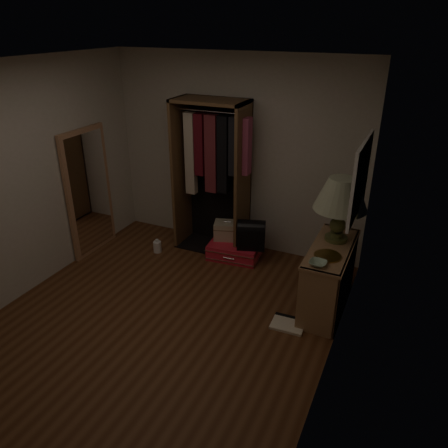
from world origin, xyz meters
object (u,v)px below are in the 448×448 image
at_px(open_wardrobe, 214,165).
at_px(floor_mirror, 89,192).
at_px(black_bag, 251,234).
at_px(white_jug, 157,247).
at_px(console_bookshelf, 329,274).
at_px(train_case, 227,230).
at_px(pink_suitcase, 235,250).
at_px(table_lamp, 341,195).

xyz_separation_m(open_wardrobe, floor_mirror, (-1.48, -0.77, -0.36)).
relative_size(black_bag, white_jug, 2.14).
bearing_deg(floor_mirror, console_bookshelf, 0.79).
xyz_separation_m(open_wardrobe, train_case, (0.24, -0.09, -0.88)).
bearing_deg(pink_suitcase, white_jug, -168.01).
bearing_deg(floor_mirror, pink_suitcase, 17.85).
height_order(train_case, table_lamp, table_lamp).
height_order(console_bookshelf, pink_suitcase, console_bookshelf).
relative_size(floor_mirror, table_lamp, 2.38).
height_order(console_bookshelf, open_wardrobe, open_wardrobe).
bearing_deg(console_bookshelf, table_lamp, 88.03).
xyz_separation_m(pink_suitcase, black_bag, (0.24, -0.02, 0.30)).
distance_m(console_bookshelf, floor_mirror, 3.27).
xyz_separation_m(open_wardrobe, black_bag, (0.63, -0.19, -0.80)).
bearing_deg(console_bookshelf, pink_suitcase, 158.02).
height_order(open_wardrobe, table_lamp, open_wardrobe).
relative_size(console_bookshelf, train_case, 2.68).
relative_size(console_bookshelf, white_jug, 5.79).
distance_m(train_case, black_bag, 0.41).
bearing_deg(table_lamp, open_wardrobe, 161.79).
relative_size(console_bookshelf, pink_suitcase, 1.54).
relative_size(console_bookshelf, black_bag, 2.71).
relative_size(floor_mirror, train_case, 4.07).
xyz_separation_m(console_bookshelf, floor_mirror, (-3.24, -0.04, 0.46)).
bearing_deg(train_case, white_jug, -173.37).
height_order(pink_suitcase, train_case, train_case).
xyz_separation_m(open_wardrobe, table_lamp, (1.76, -0.58, 0.06)).
xyz_separation_m(floor_mirror, table_lamp, (3.24, 0.19, 0.42)).
xyz_separation_m(floor_mirror, white_jug, (0.83, 0.28, -0.77)).
height_order(black_bag, table_lamp, table_lamp).
bearing_deg(white_jug, floor_mirror, -161.72).
bearing_deg(pink_suitcase, console_bookshelf, -27.49).
bearing_deg(table_lamp, floor_mirror, -176.61).
distance_m(console_bookshelf, pink_suitcase, 1.51).
distance_m(pink_suitcase, black_bag, 0.39).
xyz_separation_m(console_bookshelf, table_lamp, (0.01, 0.15, 0.88)).
distance_m(floor_mirror, table_lamp, 3.28).
bearing_deg(train_case, open_wardrobe, 141.46).
bearing_deg(open_wardrobe, floor_mirror, -152.47).
height_order(console_bookshelf, floor_mirror, floor_mirror).
bearing_deg(black_bag, console_bookshelf, -43.95).
relative_size(floor_mirror, pink_suitcase, 2.34).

